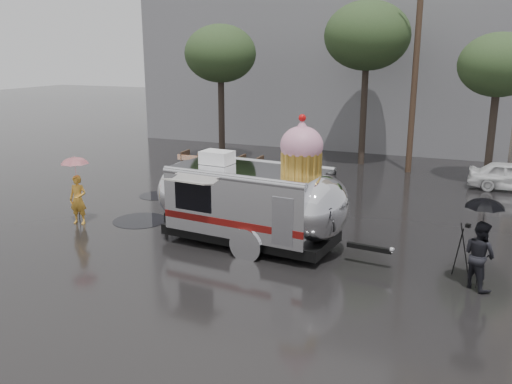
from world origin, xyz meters
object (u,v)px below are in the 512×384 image
at_px(airstream_trailer, 253,198).
at_px(person_left, 78,200).
at_px(tripod, 466,245).
at_px(person_right, 479,255).

relative_size(airstream_trailer, person_left, 4.55).
height_order(person_left, tripod, person_left).
distance_m(person_left, person_right, 12.56).
xyz_separation_m(airstream_trailer, tripod, (6.01, -0.04, -0.61)).
xyz_separation_m(airstream_trailer, person_left, (-6.21, -0.40, -0.61)).
height_order(person_left, person_right, person_right).
distance_m(person_right, tripod, 0.77).
relative_size(person_left, person_right, 0.97).
distance_m(airstream_trailer, tripod, 6.04).
relative_size(airstream_trailer, tripod, 5.34).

